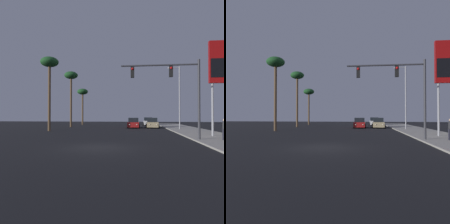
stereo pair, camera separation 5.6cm
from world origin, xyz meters
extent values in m
plane|color=black|center=(0.00, 0.00, 0.00)|extent=(120.00, 120.00, 0.00)
cube|color=#9E998E|center=(9.50, 10.00, 0.06)|extent=(5.00, 60.00, 0.12)
cube|color=tan|center=(5.00, 22.90, 0.58)|extent=(1.97, 4.27, 0.80)
cube|color=black|center=(5.00, 23.05, 1.33)|extent=(1.68, 2.06, 0.70)
cylinder|color=black|center=(4.10, 21.60, 0.32)|extent=(0.24, 0.64, 0.64)
cylinder|color=black|center=(5.90, 21.60, 0.32)|extent=(0.24, 0.64, 0.64)
cylinder|color=black|center=(4.10, 24.20, 0.32)|extent=(0.24, 0.64, 0.64)
cylinder|color=black|center=(5.90, 24.20, 0.32)|extent=(0.24, 0.64, 0.64)
sphere|color=#F2EACC|center=(4.45, 20.78, 0.63)|extent=(0.18, 0.18, 0.18)
sphere|color=#F2EACC|center=(5.56, 20.78, 0.63)|extent=(0.18, 0.18, 0.18)
cube|color=maroon|center=(1.92, 22.59, 0.58)|extent=(1.89, 4.24, 0.80)
cube|color=black|center=(1.92, 22.74, 1.33)|extent=(1.64, 2.04, 0.70)
cylinder|color=black|center=(1.02, 21.29, 0.32)|extent=(0.24, 0.64, 0.64)
cylinder|color=black|center=(2.82, 21.29, 0.32)|extent=(0.24, 0.64, 0.64)
cylinder|color=black|center=(1.02, 23.89, 0.32)|extent=(0.24, 0.64, 0.64)
cylinder|color=black|center=(2.82, 23.89, 0.32)|extent=(0.24, 0.64, 0.64)
sphere|color=#F2EACC|center=(1.36, 20.47, 0.63)|extent=(0.18, 0.18, 0.18)
sphere|color=#F2EACC|center=(2.48, 20.47, 0.63)|extent=(0.18, 0.18, 0.18)
cube|color=silver|center=(4.79, 32.29, 0.58)|extent=(1.82, 4.21, 0.80)
cube|color=black|center=(4.79, 32.44, 1.33)|extent=(1.61, 2.01, 0.70)
cylinder|color=black|center=(3.89, 30.99, 0.32)|extent=(0.24, 0.64, 0.64)
cylinder|color=black|center=(5.69, 30.99, 0.32)|extent=(0.24, 0.64, 0.64)
cylinder|color=black|center=(3.89, 33.59, 0.32)|extent=(0.24, 0.64, 0.64)
cylinder|color=black|center=(5.69, 33.59, 0.32)|extent=(0.24, 0.64, 0.64)
sphere|color=#F2EACC|center=(4.23, 30.17, 0.63)|extent=(0.18, 0.18, 0.18)
sphere|color=#F2EACC|center=(5.35, 30.17, 0.63)|extent=(0.18, 0.18, 0.18)
cylinder|color=#38383D|center=(7.46, 4.58, 3.37)|extent=(0.20, 0.20, 6.50)
cylinder|color=#38383D|center=(4.29, 4.58, 6.22)|extent=(6.33, 0.14, 0.14)
cube|color=black|center=(5.24, 4.58, 5.67)|extent=(0.30, 0.24, 0.90)
sphere|color=red|center=(5.24, 4.44, 5.94)|extent=(0.20, 0.20, 0.20)
cube|color=black|center=(2.08, 4.58, 5.67)|extent=(0.30, 0.24, 0.90)
sphere|color=red|center=(2.08, 4.44, 5.94)|extent=(0.20, 0.20, 0.20)
cylinder|color=#99999E|center=(8.56, 18.34, 4.62)|extent=(0.18, 0.18, 9.00)
cylinder|color=#99999E|center=(7.86, 18.34, 8.97)|extent=(1.40, 0.10, 0.10)
ellipsoid|color=silver|center=(7.16, 18.34, 8.92)|extent=(0.50, 0.24, 0.20)
cylinder|color=#99999E|center=(9.57, 7.79, 2.62)|extent=(0.20, 0.20, 5.00)
cube|color=#990C0C|center=(10.27, 7.79, 7.12)|extent=(2.00, 0.40, 4.00)
cube|color=black|center=(10.27, 7.58, 6.52)|extent=(1.80, 0.03, 1.80)
cylinder|color=#23232D|center=(9.16, 4.18, 0.54)|extent=(0.16, 0.16, 0.85)
cylinder|color=#262628|center=(9.25, 4.18, 1.27)|extent=(0.32, 0.32, 0.60)
sphere|color=tan|center=(9.25, 4.18, 1.68)|extent=(0.22, 0.22, 0.22)
cylinder|color=brown|center=(-9.59, 34.00, 3.47)|extent=(0.36, 0.36, 6.94)
ellipsoid|color=#1E5123|center=(-9.59, 34.00, 7.42)|extent=(2.40, 2.40, 1.32)
cylinder|color=brown|center=(-9.19, 24.00, 4.39)|extent=(0.36, 0.36, 8.77)
ellipsoid|color=#1E5123|center=(-9.19, 24.00, 9.25)|extent=(2.40, 2.40, 1.32)
cylinder|color=brown|center=(-9.08, 14.00, 4.35)|extent=(0.36, 0.36, 8.70)
ellipsoid|color=#1E5123|center=(-9.08, 14.00, 9.18)|extent=(2.40, 2.40, 1.32)
camera|label=1|loc=(2.40, -13.76, 2.03)|focal=35.00mm
camera|label=2|loc=(2.46, -13.75, 2.03)|focal=35.00mm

